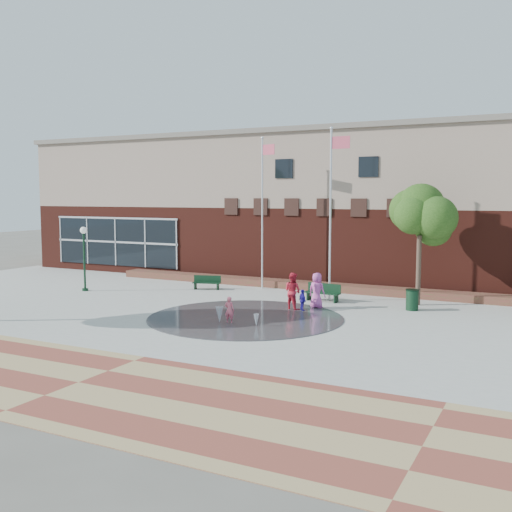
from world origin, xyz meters
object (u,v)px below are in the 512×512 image
at_px(flagpole_left, 263,205).
at_px(trash_can, 412,300).
at_px(flagpole_right, 331,205).
at_px(bench_left, 207,285).
at_px(child_splash, 229,310).

relative_size(flagpole_left, trash_can, 8.60).
xyz_separation_m(flagpole_left, trash_can, (8.91, -2.59, -4.23)).
distance_m(flagpole_left, flagpole_right, 5.07).
relative_size(bench_left, child_splash, 1.44).
distance_m(flagpole_right, child_splash, 8.33).
relative_size(flagpole_left, bench_left, 5.24).
distance_m(flagpole_left, bench_left, 5.47).
bearing_deg(trash_can, bench_left, 175.24).
relative_size(flagpole_right, child_splash, 7.61).
bearing_deg(flagpole_right, trash_can, -5.07).
xyz_separation_m(flagpole_right, trash_can, (4.21, -0.70, -4.30)).
relative_size(flagpole_right, bench_left, 5.30).
bearing_deg(child_splash, flagpole_right, -111.21).
bearing_deg(child_splash, trash_can, -140.39).
distance_m(flagpole_left, child_splash, 10.15).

